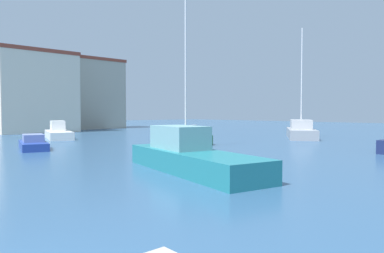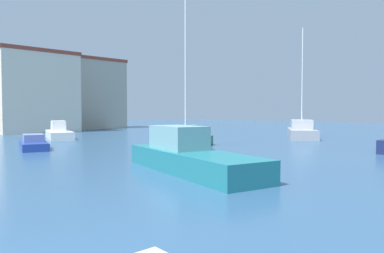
% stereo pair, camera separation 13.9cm
% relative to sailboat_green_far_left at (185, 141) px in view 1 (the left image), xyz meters
% --- Properties ---
extents(water, '(160.00, 160.00, 0.00)m').
position_rel_sailboat_green_far_left_xyz_m(water, '(-2.27, 4.12, -0.54)').
color(water, '#2D5175').
rests_on(water, ground).
extents(sailboat_green_far_left, '(7.14, 5.25, 11.55)m').
position_rel_sailboat_green_far_left_xyz_m(sailboat_green_far_left, '(0.00, 0.00, 0.00)').
color(sailboat_green_far_left, '#28703D').
rests_on(sailboat_green_far_left, water).
extents(sailboat_grey_behind_lamppost, '(8.81, 7.29, 11.74)m').
position_rel_sailboat_green_far_left_xyz_m(sailboat_grey_behind_lamppost, '(16.41, -0.18, 0.19)').
color(sailboat_grey_behind_lamppost, gray).
rests_on(sailboat_grey_behind_lamppost, water).
extents(motorboat_teal_distant_east, '(4.03, 9.05, 2.08)m').
position_rel_sailboat_green_far_left_xyz_m(motorboat_teal_distant_east, '(-6.82, -8.22, 0.17)').
color(motorboat_teal_distant_east, '#1E707A').
rests_on(motorboat_teal_distant_east, water).
extents(motorboat_blue_far_right, '(2.87, 5.42, 1.11)m').
position_rel_sailboat_green_far_left_xyz_m(motorboat_blue_far_right, '(-8.98, 6.95, -0.13)').
color(motorboat_blue_far_right, '#233D93').
rests_on(motorboat_blue_far_right, water).
extents(motorboat_white_outer_mooring, '(4.01, 7.52, 1.84)m').
position_rel_sailboat_green_far_left_xyz_m(motorboat_white_outer_mooring, '(-3.41, 16.51, 0.03)').
color(motorboat_white_outer_mooring, white).
rests_on(motorboat_white_outer_mooring, water).
extents(yacht_club, '(10.23, 7.19, 11.09)m').
position_rel_sailboat_green_far_left_xyz_m(yacht_club, '(-1.42, 30.06, 5.01)').
color(yacht_club, beige).
rests_on(yacht_club, ground).
extents(warehouse_block, '(14.09, 7.81, 11.76)m').
position_rel_sailboat_green_far_left_xyz_m(warehouse_block, '(7.52, 36.09, 5.35)').
color(warehouse_block, '#B2A893').
rests_on(warehouse_block, ground).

